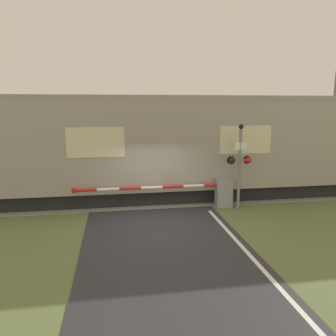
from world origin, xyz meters
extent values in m
plane|color=#5B6B3D|center=(0.00, 0.00, 0.00)|extent=(80.00, 80.00, 0.00)
cube|color=gray|center=(0.00, 3.15, 0.01)|extent=(36.00, 3.20, 0.03)
cube|color=#595451|center=(0.00, 2.43, 0.08)|extent=(36.00, 0.08, 0.10)
cube|color=#595451|center=(0.00, 3.87, 0.08)|extent=(36.00, 0.08, 0.10)
cube|color=black|center=(3.66, 3.15, 0.30)|extent=(18.86, 2.39, 0.60)
cube|color=#9E998E|center=(3.66, 3.15, 2.29)|extent=(20.50, 2.81, 3.38)
cube|color=gray|center=(3.66, 3.15, 4.10)|extent=(20.09, 2.58, 0.24)
cube|color=beige|center=(3.66, 1.74, 2.54)|extent=(2.05, 0.02, 1.08)
cube|color=beige|center=(-1.98, 1.74, 2.54)|extent=(2.05, 0.02, 1.08)
cube|color=gray|center=(2.76, 1.50, 0.55)|extent=(0.60, 0.44, 1.10)
cylinder|color=gray|center=(2.76, 1.50, 0.86)|extent=(0.16, 0.16, 0.18)
cylinder|color=red|center=(2.37, 1.50, 0.86)|extent=(0.79, 0.11, 0.11)
cylinder|color=white|center=(1.57, 1.50, 0.86)|extent=(0.79, 0.11, 0.11)
cylinder|color=red|center=(0.78, 1.50, 0.86)|extent=(0.79, 0.11, 0.11)
cylinder|color=white|center=(-0.01, 1.50, 0.86)|extent=(0.79, 0.11, 0.11)
cylinder|color=red|center=(-0.81, 1.50, 0.86)|extent=(0.79, 0.11, 0.11)
cylinder|color=white|center=(-1.60, 1.50, 0.86)|extent=(0.79, 0.11, 0.11)
cylinder|color=red|center=(-2.39, 1.50, 0.86)|extent=(0.79, 0.11, 0.11)
cylinder|color=red|center=(-2.79, 1.50, 0.86)|extent=(0.20, 0.02, 0.20)
cylinder|color=gray|center=(3.23, 1.17, 1.49)|extent=(0.11, 0.11, 2.99)
cube|color=gray|center=(3.23, 1.17, 1.85)|extent=(0.75, 0.07, 0.07)
sphere|color=black|center=(2.91, 1.12, 1.85)|extent=(0.24, 0.24, 0.24)
sphere|color=red|center=(3.54, 1.12, 1.85)|extent=(0.24, 0.24, 0.24)
cylinder|color=black|center=(2.91, 1.23, 1.85)|extent=(0.30, 0.06, 0.30)
cylinder|color=black|center=(3.54, 1.23, 1.85)|extent=(0.30, 0.06, 0.30)
cube|color=white|center=(3.23, 1.13, 2.39)|extent=(0.46, 0.02, 0.27)
sphere|color=black|center=(3.23, 1.17, 3.09)|extent=(0.18, 0.18, 0.18)
cylinder|color=slate|center=(9.90, 5.34, 2.79)|extent=(0.20, 0.20, 5.57)
camera|label=1|loc=(-1.31, -10.15, 3.85)|focal=35.00mm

